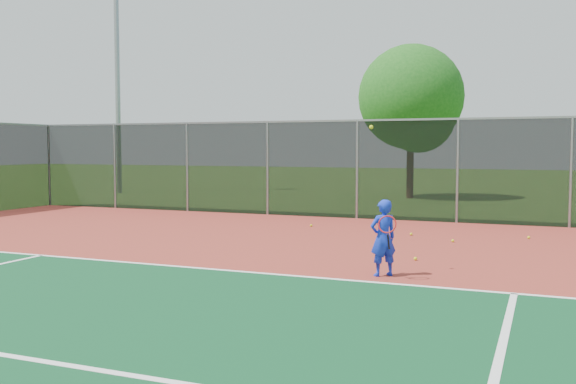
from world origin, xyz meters
name	(u,v)px	position (x,y,z in m)	size (l,w,h in m)	color
ground	(321,336)	(0.00, 0.00, 0.00)	(120.00, 120.00, 0.00)	#37631C
court_apron	(366,298)	(0.00, 2.00, 0.01)	(30.00, 20.00, 0.02)	#993327
fence_back	(458,169)	(0.00, 12.00, 1.56)	(30.00, 0.06, 3.03)	black
tennis_player	(383,237)	(-0.14, 3.61, 0.68)	(0.59, 0.69, 2.56)	#152ECA
practice_ball_1	(311,225)	(-3.58, 9.50, 0.06)	(0.07, 0.07, 0.07)	#CED318
practice_ball_3	(415,259)	(0.09, 5.31, 0.06)	(0.07, 0.07, 0.07)	#CED318
practice_ball_5	(411,234)	(-0.68, 8.78, 0.06)	(0.07, 0.07, 0.07)	#CED318
practice_ball_6	(529,237)	(2.04, 9.25, 0.06)	(0.07, 0.07, 0.07)	#CED318
practice_ball_8	(453,241)	(0.43, 8.01, 0.06)	(0.07, 0.07, 0.07)	#CED318
floodlight_nw	(117,35)	(-16.84, 18.71, 7.55)	(0.90, 0.40, 13.52)	gray
tree_back_left	(413,102)	(-3.00, 20.55, 4.14)	(4.49, 4.49, 6.60)	#341E13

